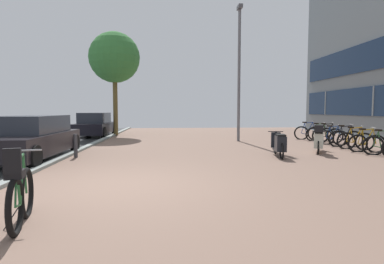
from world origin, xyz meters
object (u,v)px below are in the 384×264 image
object	(u,v)px
bicycle_rack_04	(355,141)
street_tree	(115,58)
scooter_mid	(319,140)
parked_car_near	(30,138)
bicycle_rack_03	(367,143)
bicycle_rack_05	(346,139)
bollard_far	(76,146)
scooter_near	(279,144)
bicycle_foreground	(17,196)
lamp_post	(239,68)
bicycle_rack_07	(327,135)
parked_car_far	(95,125)
bicycle_rack_08	(320,134)
bicycle_rack_02	(383,146)
bicycle_rack_06	(333,137)
bicycle_rack_09	(308,133)

from	to	relation	value
bicycle_rack_04	street_tree	size ratio (longest dim) A/B	0.20
scooter_mid	parked_car_near	world-z (taller)	parked_car_near
bicycle_rack_03	bicycle_rack_05	distance (m)	1.59
bollard_far	scooter_near	bearing A→B (deg)	-3.31
scooter_near	parked_car_near	bearing A→B (deg)	177.65
bicycle_foreground	lamp_post	bearing A→B (deg)	63.10
lamp_post	bollard_far	bearing A→B (deg)	-143.58
bicycle_rack_07	parked_car_far	xyz separation A→B (m)	(-11.85, 4.83, 0.30)
scooter_near	parked_car_near	size ratio (longest dim) A/B	0.39
scooter_near	parked_car_far	xyz separation A→B (m)	(-8.05, 8.83, 0.24)
bicycle_rack_08	bicycle_rack_05	bearing A→B (deg)	-92.07
lamp_post	street_tree	distance (m)	7.93
scooter_mid	lamp_post	bearing A→B (deg)	114.13
bicycle_rack_02	lamp_post	size ratio (longest dim) A/B	0.18
bicycle_rack_05	bicycle_rack_08	size ratio (longest dim) A/B	1.04
bicycle_rack_02	scooter_mid	distance (m)	2.05
bicycle_rack_02	bollard_far	distance (m)	10.31
bicycle_rack_06	lamp_post	world-z (taller)	lamp_post
bicycle_foreground	bicycle_rack_02	bearing A→B (deg)	31.17
bicycle_rack_06	street_tree	distance (m)	12.90
bicycle_rack_06	parked_car_far	size ratio (longest dim) A/B	0.27
bicycle_rack_04	bicycle_rack_06	size ratio (longest dim) A/B	1.09
bicycle_rack_09	parked_car_near	bearing A→B (deg)	-155.72
bicycle_rack_07	scooter_mid	distance (m)	3.78
bicycle_rack_05	parked_car_near	bearing A→B (deg)	-169.97
bicycle_rack_04	parked_car_near	xyz separation A→B (m)	(-11.71, -1.29, 0.32)
bicycle_rack_02	bicycle_rack_09	world-z (taller)	bicycle_rack_09
bicycle_rack_07	bicycle_rack_09	size ratio (longest dim) A/B	0.97
bicycle_foreground	scooter_near	world-z (taller)	bicycle_foreground
bicycle_rack_05	bicycle_rack_07	world-z (taller)	bicycle_rack_07
bicycle_foreground	street_tree	bearing A→B (deg)	94.88
bicycle_rack_03	bicycle_rack_05	xyz separation A→B (m)	(0.15, 1.59, 0.01)
bicycle_rack_03	bicycle_foreground	bearing A→B (deg)	-145.21
parked_car_far	lamp_post	distance (m)	9.17
bicycle_rack_05	bicycle_rack_07	distance (m)	1.59
bicycle_rack_02	bicycle_rack_03	bearing A→B (deg)	94.19
bicycle_rack_04	bollard_far	bearing A→B (deg)	-173.16
bicycle_rack_09	street_tree	xyz separation A→B (m)	(-10.50, 3.65, 4.33)
bicycle_rack_03	scooter_mid	size ratio (longest dim) A/B	0.80
scooter_near	scooter_mid	xyz separation A→B (m)	(1.76, 0.82, 0.05)
bicycle_rack_06	parked_car_near	bearing A→B (deg)	-166.17
bicycle_rack_06	bicycle_rack_09	xyz separation A→B (m)	(-0.04, 2.38, 0.02)
bicycle_rack_02	lamp_post	world-z (taller)	lamp_post
bicycle_foreground	bollard_far	size ratio (longest dim) A/B	1.83
bicycle_rack_02	street_tree	distance (m)	14.66
scooter_near	lamp_post	xyz separation A→B (m)	(-0.19, 5.16, 3.21)
bicycle_rack_06	lamp_post	distance (m)	5.41
bollard_far	bicycle_rack_04	bearing A→B (deg)	6.84
bicycle_rack_07	scooter_near	world-z (taller)	bicycle_rack_07
scooter_near	bollard_far	bearing A→B (deg)	176.69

